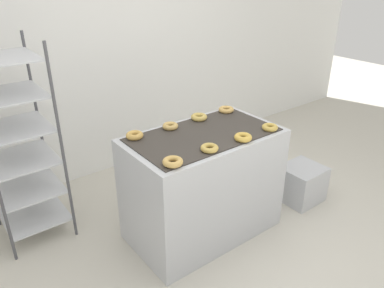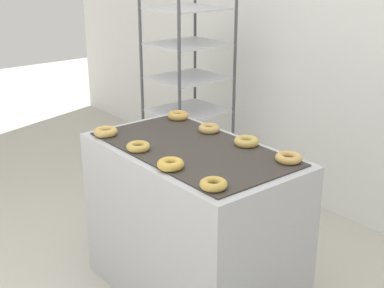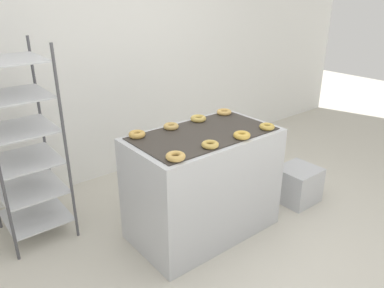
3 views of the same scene
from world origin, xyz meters
TOP-DOWN VIEW (x-y plane):
  - ground_plane at (0.00, 0.00)m, footprint 14.00×14.00m
  - wall_back at (0.00, 2.12)m, footprint 8.00×0.05m
  - fryer_machine at (0.00, 0.60)m, footprint 1.22×0.70m
  - baking_rack_cart at (-1.15, 1.48)m, footprint 0.52×0.57m
  - glaze_bin at (1.06, 0.39)m, footprint 0.38×0.35m
  - donut_near_left at (-0.47, 0.34)m, footprint 0.14×0.14m
  - donut_near_midleft at (-0.15, 0.35)m, footprint 0.13×0.13m
  - donut_near_midright at (0.16, 0.34)m, footprint 0.13×0.13m
  - donut_near_right at (0.47, 0.35)m, footprint 0.13×0.13m
  - donut_far_left at (-0.46, 0.86)m, footprint 0.13×0.13m
  - donut_far_midleft at (-0.14, 0.85)m, footprint 0.13×0.13m
  - donut_far_midright at (0.16, 0.86)m, footprint 0.14×0.14m
  - donut_far_right at (0.46, 0.85)m, footprint 0.14×0.14m

SIDE VIEW (x-z plane):
  - ground_plane at x=0.00m, z-range 0.00..0.00m
  - glaze_bin at x=1.06m, z-range 0.00..0.36m
  - fryer_machine at x=0.00m, z-range 0.00..0.92m
  - baking_rack_cart at x=-1.15m, z-range 0.01..1.65m
  - donut_near_midleft at x=-0.15m, z-range 0.92..0.96m
  - donut_far_right at x=0.46m, z-range 0.92..0.96m
  - donut_near_right at x=0.47m, z-range 0.92..0.96m
  - donut_far_midleft at x=-0.14m, z-range 0.92..0.96m
  - donut_far_midright at x=0.16m, z-range 0.92..0.96m
  - donut_near_left at x=-0.47m, z-range 0.92..0.96m
  - donut_near_midright at x=0.16m, z-range 0.92..0.96m
  - donut_far_left at x=-0.46m, z-range 0.92..0.96m
  - wall_back at x=0.00m, z-range 0.00..2.80m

